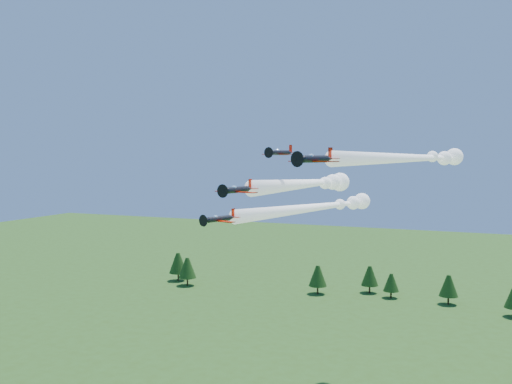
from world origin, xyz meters
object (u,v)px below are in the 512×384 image
at_px(plane_lead, 311,183).
at_px(plane_left, 319,207).
at_px(plane_slot, 280,153).
at_px(plane_right, 411,158).

height_order(plane_lead, plane_left, plane_lead).
bearing_deg(plane_left, plane_slot, -71.74).
bearing_deg(plane_left, plane_lead, -60.92).
bearing_deg(plane_left, plane_right, 16.62).
height_order(plane_lead, plane_slot, plane_slot).
xyz_separation_m(plane_left, plane_right, (18.59, -0.60, 10.12)).
bearing_deg(plane_right, plane_slot, -111.66).
relative_size(plane_lead, plane_right, 0.72).
relative_size(plane_right, plane_slot, 7.82).
relative_size(plane_left, plane_right, 0.89).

